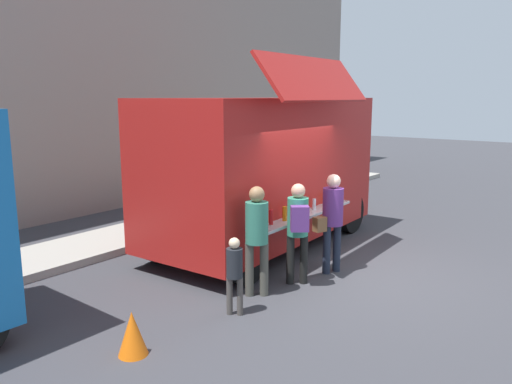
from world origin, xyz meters
TOP-DOWN VIEW (x-y plane):
  - ground_plane at (0.00, 0.00)m, footprint 60.00×60.00m
  - curb_strip at (-3.54, 4.83)m, footprint 28.00×1.60m
  - food_truck_main at (0.47, 2.21)m, footprint 5.47×3.05m
  - traffic_cone_orange at (-4.16, 0.78)m, footprint 0.36×0.36m
  - trash_bin at (4.33, 4.53)m, footprint 0.60×0.60m
  - customer_front_ordering at (-0.16, 0.31)m, footprint 0.57×0.39m
  - customer_mid_with_backpack at (-1.00, 0.47)m, footprint 0.53×0.50m
  - customer_rear_waiting at (-1.79, 0.71)m, footprint 0.35×0.35m
  - child_near_queue at (-2.54, 0.53)m, footprint 0.23×0.23m

SIDE VIEW (x-z plane):
  - ground_plane at x=0.00m, z-range 0.00..0.00m
  - curb_strip at x=-3.54m, z-range 0.00..0.15m
  - traffic_cone_orange at x=-4.16m, z-range 0.00..0.55m
  - trash_bin at x=4.33m, z-range 0.00..1.03m
  - child_near_queue at x=-2.54m, z-range 0.11..1.25m
  - customer_mid_with_backpack at x=-1.00m, z-range 0.19..1.87m
  - customer_rear_waiting at x=-1.79m, z-range 0.17..1.90m
  - customer_front_ordering at x=-0.16m, z-range 0.16..1.92m
  - food_truck_main at x=0.47m, z-range -0.23..3.53m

